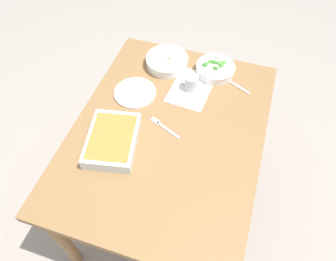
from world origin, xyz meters
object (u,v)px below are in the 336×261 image
stew_bowl (167,61)px  broccoli_bowl (215,68)px  drink_cup (191,84)px  spoon_by_stew (176,76)px  spoon_by_broccoli (232,83)px  side_plate (135,93)px  fork_on_table (163,126)px  baking_dish (112,140)px

stew_bowl → broccoli_bowl: 0.27m
drink_cup → spoon_by_stew: 0.12m
stew_bowl → broccoli_bowl: size_ratio=1.10×
drink_cup → spoon_by_broccoli: bearing=118.5°
side_plate → fork_on_table: 0.27m
broccoli_bowl → spoon_by_stew: 0.22m
side_plate → baking_dish: bearing=3.6°
baking_dish → spoon_by_stew: (-0.52, 0.15, -0.03)m
broccoli_bowl → baking_dish: bearing=-29.1°
baking_dish → spoon_by_broccoli: 0.72m
stew_bowl → side_plate: bearing=-19.5°
drink_cup → fork_on_table: size_ratio=0.50×
spoon_by_stew → fork_on_table: size_ratio=0.83×
spoon_by_stew → spoon_by_broccoli: size_ratio=0.85×
fork_on_table → stew_bowl: bearing=-164.5°
spoon_by_stew → broccoli_bowl: bearing=116.8°
baking_dish → broccoli_bowl: bearing=150.9°
side_plate → spoon_by_broccoli: size_ratio=1.33×
broccoli_bowl → baking_dish: (0.61, -0.34, 0.00)m
fork_on_table → spoon_by_broccoli: bearing=146.6°
spoon_by_broccoli → fork_on_table: (0.40, -0.26, -0.00)m
broccoli_bowl → side_plate: broccoli_bowl is taller
baking_dish → side_plate: 0.33m
stew_bowl → drink_cup: bearing=52.7°
stew_bowl → spoon_by_broccoli: (0.03, 0.38, -0.03)m
side_plate → spoon_by_stew: size_ratio=1.56×
stew_bowl → spoon_by_stew: (0.07, 0.08, -0.03)m
spoon_by_broccoli → broccoli_bowl: bearing=-116.3°
broccoli_bowl → spoon_by_broccoli: size_ratio=1.30×
fork_on_table → side_plate: bearing=-128.1°
drink_cup → spoon_by_stew: size_ratio=0.60×
stew_bowl → baking_dish: same height
stew_bowl → spoon_by_broccoli: stew_bowl is taller
drink_cup → fork_on_table: 0.30m
broccoli_bowl → side_plate: size_ratio=0.98×
baking_dish → side_plate: size_ratio=1.53×
stew_bowl → drink_cup: 0.22m
stew_bowl → fork_on_table: (0.42, 0.12, -0.03)m
broccoli_bowl → side_plate: bearing=-51.9°
stew_bowl → spoon_by_stew: size_ratio=1.68×
spoon_by_stew → fork_on_table: (0.35, 0.04, -0.00)m
side_plate → spoon_by_stew: 0.25m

